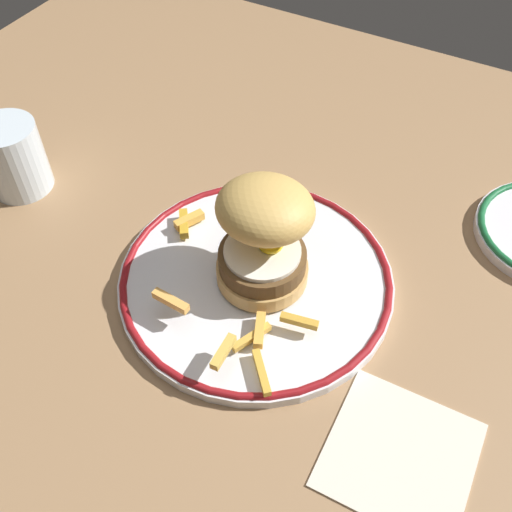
{
  "coord_description": "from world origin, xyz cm",
  "views": [
    {
      "loc": [
        18.01,
        -37.68,
        50.78
      ],
      "look_at": [
        -1.19,
        -2.93,
        4.6
      ],
      "focal_mm": 41.99,
      "sensor_mm": 36.0,
      "label": 1
    }
  ],
  "objects_px": {
    "dinner_plate": "(256,279)",
    "water_glass": "(15,161)",
    "napkin": "(400,454)",
    "burger": "(264,232)"
  },
  "relations": [
    {
      "from": "dinner_plate",
      "to": "napkin",
      "type": "relative_size",
      "value": 2.35
    },
    {
      "from": "napkin",
      "to": "dinner_plate",
      "type": "bearing_deg",
      "value": 152.46
    },
    {
      "from": "dinner_plate",
      "to": "water_glass",
      "type": "relative_size",
      "value": 3.32
    },
    {
      "from": "dinner_plate",
      "to": "burger",
      "type": "bearing_deg",
      "value": 67.62
    },
    {
      "from": "dinner_plate",
      "to": "napkin",
      "type": "xyz_separation_m",
      "value": [
        0.2,
        -0.1,
        -0.01
      ]
    },
    {
      "from": "water_glass",
      "to": "napkin",
      "type": "distance_m",
      "value": 0.54
    },
    {
      "from": "dinner_plate",
      "to": "water_glass",
      "type": "distance_m",
      "value": 0.33
    },
    {
      "from": "napkin",
      "to": "burger",
      "type": "bearing_deg",
      "value": 149.91
    },
    {
      "from": "water_glass",
      "to": "napkin",
      "type": "relative_size",
      "value": 0.71
    },
    {
      "from": "burger",
      "to": "napkin",
      "type": "relative_size",
      "value": 0.95
    }
  ]
}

